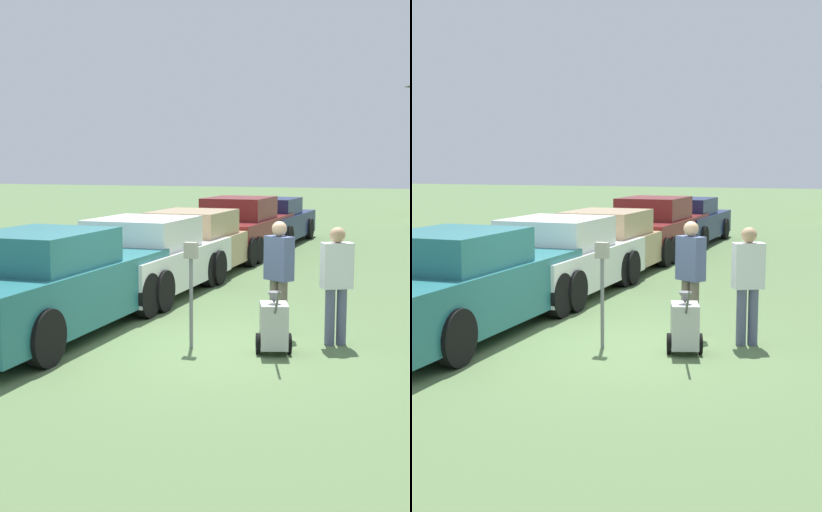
% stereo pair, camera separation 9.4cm
% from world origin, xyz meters
% --- Properties ---
extents(ground_plane, '(120.00, 120.00, 0.00)m').
position_xyz_m(ground_plane, '(0.00, 0.00, 0.00)').
color(ground_plane, '#4C663D').
extents(parked_car_teal, '(1.96, 4.89, 1.56)m').
position_xyz_m(parked_car_teal, '(-2.35, -0.11, 0.73)').
color(parked_car_teal, '#23666B').
rests_on(parked_car_teal, ground_plane).
extents(parked_car_white, '(2.08, 4.65, 1.49)m').
position_xyz_m(parked_car_white, '(-2.35, 3.37, 0.69)').
color(parked_car_white, silver).
rests_on(parked_car_white, ground_plane).
extents(parked_car_tan, '(1.97, 4.78, 1.46)m').
position_xyz_m(parked_car_tan, '(-2.35, 6.00, 0.68)').
color(parked_car_tan, tan).
rests_on(parked_car_tan, ground_plane).
extents(parked_car_maroon, '(1.99, 4.87, 1.59)m').
position_xyz_m(parked_car_maroon, '(-2.35, 9.60, 0.73)').
color(parked_car_maroon, maroon).
rests_on(parked_car_maroon, ground_plane).
extents(parked_car_navy, '(2.09, 4.76, 1.42)m').
position_xyz_m(parked_car_navy, '(-2.35, 12.74, 0.66)').
color(parked_car_navy, '#19234C').
rests_on(parked_car_navy, ground_plane).
extents(parking_meter, '(0.18, 0.09, 1.47)m').
position_xyz_m(parking_meter, '(-0.09, -0.10, 1.02)').
color(parking_meter, slate).
rests_on(parking_meter, ground_plane).
extents(person_worker, '(0.47, 0.40, 1.69)m').
position_xyz_m(person_worker, '(0.85, 1.05, 0.96)').
color(person_worker, '#665B4C').
rests_on(person_worker, ground_plane).
extents(person_supervisor, '(0.47, 0.40, 1.66)m').
position_xyz_m(person_supervisor, '(1.75, 0.75, 0.94)').
color(person_supervisor, '#515670').
rests_on(person_supervisor, ground_plane).
extents(equipment_cart, '(0.53, 1.00, 1.00)m').
position_xyz_m(equipment_cart, '(1.05, -0.01, 0.39)').
color(equipment_cart, '#B2B2AD').
rests_on(equipment_cart, ground_plane).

